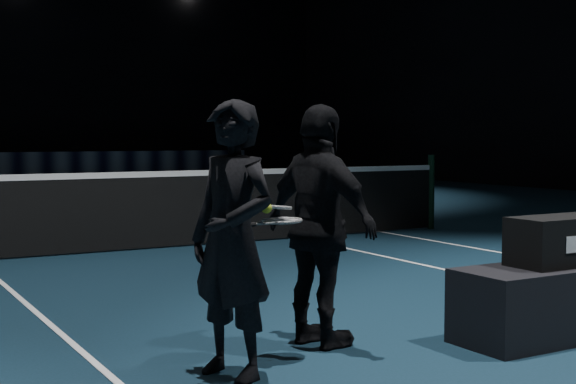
# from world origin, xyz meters

# --- Properties ---
(net_post_right) EXTENTS (0.10, 0.10, 1.10)m
(net_post_right) POSITION_xyz_m (6.40, 0.00, 0.55)
(net_post_right) COLOR black
(net_post_right) RESTS_ON floor
(player_bench) EXTENTS (1.67, 0.57, 0.50)m
(player_bench) POSITION_xyz_m (3.02, -5.48, 0.25)
(player_bench) COLOR black
(player_bench) RESTS_ON floor
(racket_bag) EXTENTS (0.83, 0.36, 0.33)m
(racket_bag) POSITION_xyz_m (3.02, -5.48, 0.66)
(racket_bag) COLOR black
(racket_bag) RESTS_ON player_bench
(player_a) EXTENTS (0.57, 0.68, 1.59)m
(player_a) POSITION_xyz_m (0.62, -5.20, 0.79)
(player_a) COLOR black
(player_a) RESTS_ON floor
(player_b) EXTENTS (0.59, 1.00, 1.59)m
(player_b) POSITION_xyz_m (1.41, -4.88, 0.79)
(player_b) COLOR black
(player_b) RESTS_ON floor
(racket_lower) EXTENTS (0.71, 0.46, 0.03)m
(racket_lower) POSITION_xyz_m (1.04, -5.03, 0.86)
(racket_lower) COLOR black
(racket_lower) RESTS_ON player_a
(racket_upper) EXTENTS (0.71, 0.50, 0.10)m
(racket_upper) POSITION_xyz_m (0.98, -5.01, 0.95)
(racket_upper) COLOR black
(racket_upper) RESTS_ON player_b
(tennis_balls) EXTENTS (0.12, 0.10, 0.12)m
(tennis_balls) POSITION_xyz_m (0.86, -5.10, 0.97)
(tennis_balls) COLOR #99C028
(tennis_balls) RESTS_ON racket_upper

